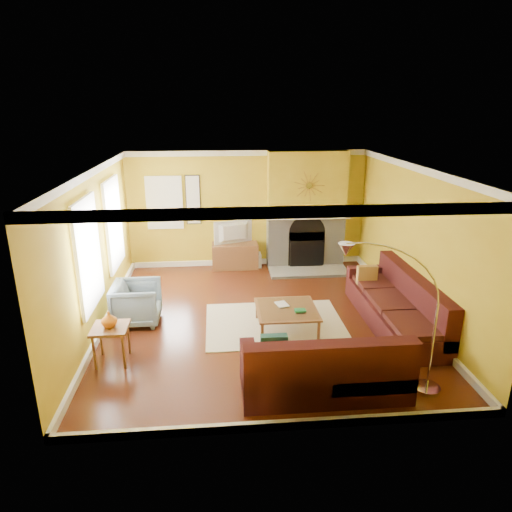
{
  "coord_description": "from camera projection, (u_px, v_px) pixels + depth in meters",
  "views": [
    {
      "loc": [
        -0.74,
        -7.42,
        3.67
      ],
      "look_at": [
        -0.04,
        0.4,
        1.06
      ],
      "focal_mm": 32.0,
      "sensor_mm": 36.0,
      "label": 1
    }
  ],
  "objects": [
    {
      "name": "sunburst",
      "position": [
        309.0,
        186.0,
        10.16
      ],
      "size": [
        0.7,
        0.04,
        0.7
      ],
      "primitive_type": null,
      "color": "olive",
      "rests_on": "fireplace"
    },
    {
      "name": "ceiling",
      "position": [
        260.0,
        167.0,
        7.38
      ],
      "size": [
        5.5,
        6.0,
        0.02
      ],
      "primitive_type": "cube",
      "color": "white",
      "rests_on": "ground"
    },
    {
      "name": "mantel",
      "position": [
        308.0,
        217.0,
        10.37
      ],
      "size": [
        1.92,
        0.22,
        0.08
      ],
      "primitive_type": "cube",
      "color": "white",
      "rests_on": "fireplace"
    },
    {
      "name": "wall_left",
      "position": [
        95.0,
        252.0,
        7.57
      ],
      "size": [
        0.02,
        6.0,
        2.7
      ],
      "primitive_type": "cube",
      "color": "gold",
      "rests_on": "ground"
    },
    {
      "name": "book",
      "position": [
        277.0,
        305.0,
        7.79
      ],
      "size": [
        0.25,
        0.29,
        0.02
      ],
      "primitive_type": "imported",
      "rotation": [
        0.0,
        0.0,
        0.26
      ],
      "color": "white",
      "rests_on": "coffee_table"
    },
    {
      "name": "floor",
      "position": [
        260.0,
        319.0,
        8.24
      ],
      "size": [
        5.5,
        6.0,
        0.02
      ],
      "primitive_type": "cube",
      "color": "#5E2813",
      "rests_on": "ground"
    },
    {
      "name": "arc_lamp",
      "position": [
        393.0,
        322.0,
        5.79
      ],
      "size": [
        1.34,
        0.36,
        2.1
      ],
      "primitive_type": null,
      "color": "silver",
      "rests_on": "floor"
    },
    {
      "name": "window_left_far",
      "position": [
        87.0,
        254.0,
        6.96
      ],
      "size": [
        0.06,
        1.22,
        1.72
      ],
      "primitive_type": "cube",
      "color": "white",
      "rests_on": "wall_left"
    },
    {
      "name": "wall_back",
      "position": [
        247.0,
        209.0,
        10.65
      ],
      "size": [
        5.5,
        0.02,
        2.7
      ],
      "primitive_type": "cube",
      "color": "gold",
      "rests_on": "ground"
    },
    {
      "name": "fireplace",
      "position": [
        306.0,
        210.0,
        10.57
      ],
      "size": [
        1.8,
        0.4,
        2.7
      ],
      "primitive_type": null,
      "color": "#9C9993",
      "rests_on": "floor"
    },
    {
      "name": "vase",
      "position": [
        109.0,
        319.0,
        6.65
      ],
      "size": [
        0.23,
        0.23,
        0.24
      ],
      "primitive_type": "imported",
      "color": "#C56513",
      "rests_on": "side_table"
    },
    {
      "name": "wall_right",
      "position": [
        416.0,
        243.0,
        8.04
      ],
      "size": [
        0.02,
        6.0,
        2.7
      ],
      "primitive_type": "cube",
      "color": "gold",
      "rests_on": "ground"
    },
    {
      "name": "crown_molding",
      "position": [
        260.0,
        171.0,
        7.4
      ],
      "size": [
        5.5,
        6.0,
        0.12
      ],
      "primitive_type": null,
      "color": "white",
      "rests_on": "ceiling"
    },
    {
      "name": "armchair",
      "position": [
        137.0,
        303.0,
        7.99
      ],
      "size": [
        0.81,
        0.79,
        0.74
      ],
      "primitive_type": "imported",
      "rotation": [
        0.0,
        0.0,
        1.57
      ],
      "color": "slate",
      "rests_on": "floor"
    },
    {
      "name": "rug",
      "position": [
        275.0,
        323.0,
        8.03
      ],
      "size": [
        2.4,
        1.8,
        0.02
      ],
      "primitive_type": "cube",
      "color": "beige",
      "rests_on": "floor"
    },
    {
      "name": "hearth",
      "position": [
        309.0,
        271.0,
        10.47
      ],
      "size": [
        1.8,
        0.7,
        0.06
      ],
      "primitive_type": "cube",
      "color": "#9C9993",
      "rests_on": "floor"
    },
    {
      "name": "baseboard",
      "position": [
        260.0,
        315.0,
        8.22
      ],
      "size": [
        5.5,
        6.0,
        0.12
      ],
      "primitive_type": null,
      "color": "white",
      "rests_on": "floor"
    },
    {
      "name": "side_table",
      "position": [
        112.0,
        344.0,
        6.78
      ],
      "size": [
        0.52,
        0.52,
        0.57
      ],
      "primitive_type": null,
      "color": "brown",
      "rests_on": "floor"
    },
    {
      "name": "window_back",
      "position": [
        164.0,
        203.0,
        10.38
      ],
      "size": [
        0.82,
        0.06,
        1.22
      ],
      "primitive_type": "cube",
      "color": "white",
      "rests_on": "wall_back"
    },
    {
      "name": "coffee_table",
      "position": [
        286.0,
        319.0,
        7.77
      ],
      "size": [
        1.02,
        1.02,
        0.4
      ],
      "primitive_type": null,
      "color": "white",
      "rests_on": "floor"
    },
    {
      "name": "wall_front",
      "position": [
        287.0,
        329.0,
        4.96
      ],
      "size": [
        5.5,
        0.02,
        2.7
      ],
      "primitive_type": "cube",
      "color": "gold",
      "rests_on": "ground"
    },
    {
      "name": "media_console",
      "position": [
        235.0,
        256.0,
        10.72
      ],
      "size": [
        1.07,
        0.48,
        0.59
      ],
      "primitive_type": "cube",
      "color": "brown",
      "rests_on": "floor"
    },
    {
      "name": "tv",
      "position": [
        235.0,
        233.0,
        10.54
      ],
      "size": [
        0.93,
        0.44,
        0.54
      ],
      "primitive_type": "imported",
      "rotation": [
        0.0,
        0.0,
        3.49
      ],
      "color": "black",
      "rests_on": "media_console"
    },
    {
      "name": "sectional_sofa",
      "position": [
        335.0,
        314.0,
        7.38
      ],
      "size": [
        3.22,
        3.69,
        0.9
      ],
      "primitive_type": null,
      "color": "#441517",
      "rests_on": "floor"
    },
    {
      "name": "subwoofer",
      "position": [
        254.0,
        260.0,
        10.85
      ],
      "size": [
        0.32,
        0.32,
        0.32
      ],
      "primitive_type": "cube",
      "color": "white",
      "rests_on": "floor"
    },
    {
      "name": "wall_art",
      "position": [
        193.0,
        200.0,
        10.43
      ],
      "size": [
        0.34,
        0.04,
        1.14
      ],
      "primitive_type": "cube",
      "color": "white",
      "rests_on": "wall_back"
    },
    {
      "name": "window_left_near",
      "position": [
        113.0,
        224.0,
        8.76
      ],
      "size": [
        0.06,
        1.22,
        1.72
      ],
      "primitive_type": "cube",
      "color": "white",
      "rests_on": "wall_left"
    }
  ]
}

